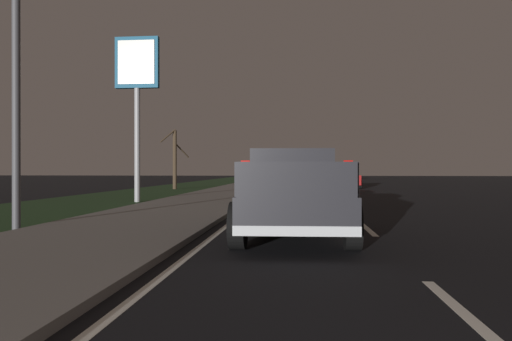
{
  "coord_description": "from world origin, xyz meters",
  "views": [
    {
      "loc": [
        -0.73,
        1.61,
        1.41
      ],
      "look_at": [
        10.65,
        2.68,
        1.38
      ],
      "focal_mm": 32.15,
      "sensor_mm": 36.0,
      "label": 1
    }
  ],
  "objects_px": {
    "gas_price_sign": "(137,78)",
    "street_light_near": "(28,15)",
    "sedan_green": "(300,185)",
    "bare_tree_far": "(175,158)",
    "pickup_truck": "(292,192)",
    "sedan_red": "(345,178)"
  },
  "relations": [
    {
      "from": "street_light_near",
      "to": "pickup_truck",
      "type": "bearing_deg",
      "value": -86.91
    },
    {
      "from": "sedan_green",
      "to": "gas_price_sign",
      "type": "xyz_separation_m",
      "value": [
        1.36,
        6.97,
        4.56
      ]
    },
    {
      "from": "gas_price_sign",
      "to": "sedan_red",
      "type": "bearing_deg",
      "value": -33.62
    },
    {
      "from": "sedan_green",
      "to": "bare_tree_far",
      "type": "height_order",
      "value": "bare_tree_far"
    },
    {
      "from": "pickup_truck",
      "to": "gas_price_sign",
      "type": "xyz_separation_m",
      "value": [
        8.97,
        6.79,
        4.44
      ]
    },
    {
      "from": "pickup_truck",
      "to": "bare_tree_far",
      "type": "xyz_separation_m",
      "value": [
        21.75,
        8.66,
        1.32
      ]
    },
    {
      "from": "pickup_truck",
      "to": "sedan_green",
      "type": "distance_m",
      "value": 7.62
    },
    {
      "from": "pickup_truck",
      "to": "street_light_near",
      "type": "bearing_deg",
      "value": 93.09
    },
    {
      "from": "sedan_red",
      "to": "bare_tree_far",
      "type": "height_order",
      "value": "bare_tree_far"
    },
    {
      "from": "sedan_red",
      "to": "sedan_green",
      "type": "bearing_deg",
      "value": 168.63
    },
    {
      "from": "sedan_red",
      "to": "street_light_near",
      "type": "bearing_deg",
      "value": 159.02
    },
    {
      "from": "pickup_truck",
      "to": "gas_price_sign",
      "type": "distance_m",
      "value": 12.1
    },
    {
      "from": "pickup_truck",
      "to": "bare_tree_far",
      "type": "height_order",
      "value": "bare_tree_far"
    },
    {
      "from": "street_light_near",
      "to": "bare_tree_far",
      "type": "xyz_separation_m",
      "value": [
        22.07,
        2.71,
        -2.68
      ]
    },
    {
      "from": "bare_tree_far",
      "to": "sedan_red",
      "type": "bearing_deg",
      "value": -76.91
    },
    {
      "from": "gas_price_sign",
      "to": "street_light_near",
      "type": "height_order",
      "value": "street_light_near"
    },
    {
      "from": "sedan_green",
      "to": "bare_tree_far",
      "type": "distance_m",
      "value": 16.74
    },
    {
      "from": "gas_price_sign",
      "to": "street_light_near",
      "type": "relative_size",
      "value": 0.87
    },
    {
      "from": "bare_tree_far",
      "to": "pickup_truck",
      "type": "bearing_deg",
      "value": -158.28
    },
    {
      "from": "pickup_truck",
      "to": "sedan_green",
      "type": "height_order",
      "value": "pickup_truck"
    },
    {
      "from": "bare_tree_far",
      "to": "sedan_green",
      "type": "bearing_deg",
      "value": -147.95
    },
    {
      "from": "pickup_truck",
      "to": "sedan_red",
      "type": "relative_size",
      "value": 1.25
    }
  ]
}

